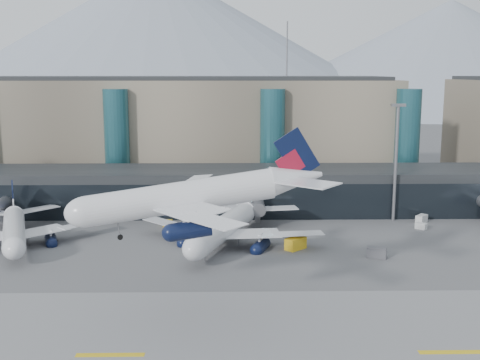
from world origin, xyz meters
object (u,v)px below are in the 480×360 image
jet_parked_left (14,221)px  veh_f (16,225)px  veh_d (422,219)px  veh_c (377,253)px  veh_g (421,226)px  jet_parked_mid (230,217)px  veh_b (168,223)px  hero_jet (207,186)px  lightmast_mid (396,156)px  veh_h (296,243)px

jet_parked_left → veh_f: (-3.16, 9.45, -3.42)m
veh_d → veh_c: bearing=-170.1°
jet_parked_left → veh_g: 81.80m
jet_parked_mid → veh_b: 17.72m
hero_jet → veh_f: bearing=123.7°
hero_jet → veh_f: hero_jet is taller
veh_b → veh_c: veh_c is taller
lightmast_mid → veh_g: size_ratio=11.50×
veh_d → veh_h: bearing=165.8°
veh_f → veh_g: 84.48m
veh_h → veh_d: bearing=-10.7°
veh_c → veh_f: bearing=-178.0°
veh_h → jet_parked_mid: bearing=110.7°
jet_parked_left → veh_h: jet_parked_left is taller
veh_d → veh_g: 5.76m
veh_b → veh_g: bearing=-80.6°
jet_parked_left → veh_c: (67.30, -11.02, -3.32)m
veh_f → veh_d: bearing=-125.1°
veh_b → veh_h: (25.30, -16.93, 0.45)m
veh_g → jet_parked_left: bearing=-130.9°
veh_d → lightmast_mid: bearing=113.2°
veh_c → hero_jet: bearing=-120.4°
jet_parked_left → jet_parked_mid: (41.44, 0.15, 0.47)m
hero_jet → jet_parked_left: bearing=128.1°
jet_parked_mid → veh_f: jet_parked_mid is taller
hero_jet → veh_b: 51.69m
jet_parked_left → veh_h: size_ratio=8.80×
jet_parked_left → jet_parked_mid: jet_parked_mid is taller
veh_d → veh_f: veh_f is taller
veh_c → veh_h: size_ratio=0.85×
veh_c → veh_g: veh_c is taller
hero_jet → jet_parked_left: 54.69m
veh_c → veh_d: (15.84, 24.68, -0.10)m
hero_jet → veh_d: 69.17m
veh_c → veh_h: 14.75m
veh_b → lightmast_mid: bearing=-72.2°
hero_jet → veh_h: 38.10m
jet_parked_left → veh_b: size_ratio=15.44×
veh_d → veh_g: bearing=-156.0°
veh_f → veh_g: bearing=-128.7°
veh_c → veh_h: bearing=176.8°
lightmast_mid → veh_g: bearing=-62.8°
hero_jet → veh_f: (-41.67, 45.82, -17.01)m
jet_parked_mid → veh_b: (-13.17, 11.14, -4.08)m
jet_parked_mid → veh_f: 45.72m
jet_parked_left → jet_parked_mid: 41.44m
veh_b → jet_parked_mid: bearing=-117.6°
veh_f → jet_parked_mid: bearing=-139.7°
veh_b → veh_f: (-31.43, -1.84, 0.19)m
veh_d → veh_g: (-1.84, -5.46, -0.19)m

